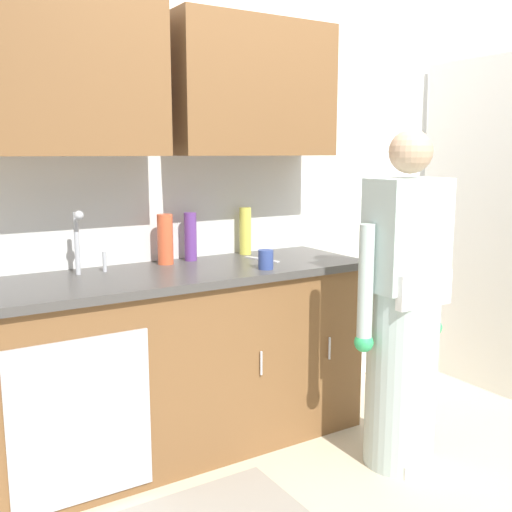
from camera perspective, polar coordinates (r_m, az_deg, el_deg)
The scene contains 12 objects.
ground_plane at distance 3.06m, azimuth 9.16°, elevation -20.05°, with size 9.00×9.00×0.00m, color beige.
kitchen_wall_with_uppers at distance 3.39m, azimuth -3.17°, elevation 9.12°, with size 4.80×0.44×2.70m.
closet_door_panel at distance 4.03m, azimuth 21.53°, elevation 2.50°, with size 1.10×0.04×2.10m, color silver.
counter_cabinet at distance 3.13m, azimuth -7.12°, elevation -10.18°, with size 1.90×0.62×0.90m.
countertop at distance 3.00m, azimuth -7.27°, elevation -1.70°, with size 1.96×0.66×0.04m, color #474442.
sink at distance 2.86m, azimuth -15.03°, elevation -2.41°, with size 0.50×0.36×0.35m.
person_at_sink at distance 2.96m, azimuth 13.86°, elevation -6.61°, with size 0.55×0.34×1.62m.
bottle_water_tall at distance 3.15m, azimuth -8.64°, elevation 1.58°, with size 0.08×0.08×0.26m, color #E05933.
bottle_soap at distance 3.41m, azimuth -1.03°, elevation 2.39°, with size 0.07×0.07×0.27m, color #D8D14C.
bottle_cleaner_spray at distance 3.23m, azimuth -6.26°, elevation 1.84°, with size 0.07×0.07×0.26m, color #66388C.
cup_by_sink at distance 2.99m, azimuth 0.94°, elevation -0.34°, with size 0.08×0.08×0.10m, color #33478C.
knife_on_counter at distance 3.26m, azimuth 0.56°, elevation -0.31°, with size 0.24×0.02×0.01m, color silver.
Camera 1 is at (-1.77, -1.98, 1.51)m, focal length 41.99 mm.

